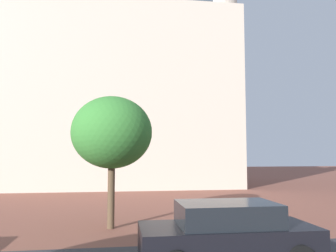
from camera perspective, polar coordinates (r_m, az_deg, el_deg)
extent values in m
cube|color=beige|center=(31.10, -10.97, 3.97)|extent=(22.60, 11.23, 14.75)
cube|color=#38424C|center=(33.47, -10.73, 18.65)|extent=(20.79, 10.33, 2.40)
cube|color=beige|center=(33.03, -4.75, 16.68)|extent=(4.93, 4.93, 29.53)
cylinder|color=beige|center=(28.68, 8.91, 9.16)|extent=(2.80, 2.80, 19.15)
cube|color=black|center=(9.15, 9.96, -18.44)|extent=(4.43, 1.86, 0.76)
cube|color=black|center=(9.02, 9.90, -14.34)|extent=(2.48, 1.63, 0.57)
cylinder|color=black|center=(9.77, -0.47, -19.03)|extent=(0.64, 0.22, 0.64)
cylinder|color=black|center=(10.56, 16.25, -17.76)|extent=(0.64, 0.22, 0.64)
cylinder|color=brown|center=(12.95, -9.56, -11.60)|extent=(0.26, 0.26, 2.34)
ellipsoid|color=#387F33|center=(12.88, -9.41, -1.05)|extent=(3.01, 3.01, 2.71)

